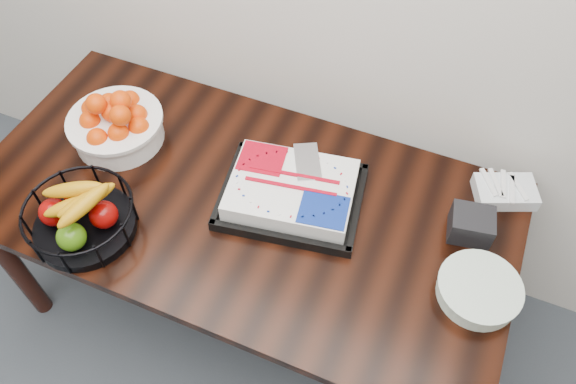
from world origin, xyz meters
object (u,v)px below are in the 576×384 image
at_px(plate_stack, 478,290).
at_px(napkin_box, 471,225).
at_px(table, 241,214).
at_px(cake_tray, 292,192).
at_px(tangerine_bowl, 115,121).
at_px(fruit_basket, 80,216).

relative_size(plate_stack, napkin_box, 1.89).
bearing_deg(plate_stack, table, 176.61).
bearing_deg(table, napkin_box, 12.42).
bearing_deg(table, plate_stack, -3.39).
relative_size(cake_tray, tangerine_bowl, 1.52).
bearing_deg(fruit_basket, table, 37.13).
height_order(tangerine_bowl, napkin_box, tangerine_bowl).
xyz_separation_m(table, tangerine_bowl, (-0.51, 0.08, 0.18)).
height_order(tangerine_bowl, fruit_basket, tangerine_bowl).
xyz_separation_m(table, napkin_box, (0.72, 0.16, 0.13)).
xyz_separation_m(table, plate_stack, (0.79, -0.05, 0.12)).
relative_size(table, napkin_box, 13.98).
xyz_separation_m(plate_stack, napkin_box, (-0.07, 0.21, 0.02)).
bearing_deg(cake_tray, napkin_box, 9.75).
relative_size(tangerine_bowl, fruit_basket, 0.99).
distance_m(table, cake_tray, 0.22).
bearing_deg(cake_tray, fruit_basket, -146.96).
bearing_deg(table, cake_tray, 21.27).
height_order(cake_tray, plate_stack, cake_tray).
relative_size(tangerine_bowl, napkin_box, 2.59).
distance_m(cake_tray, plate_stack, 0.64).
relative_size(table, cake_tray, 3.55).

